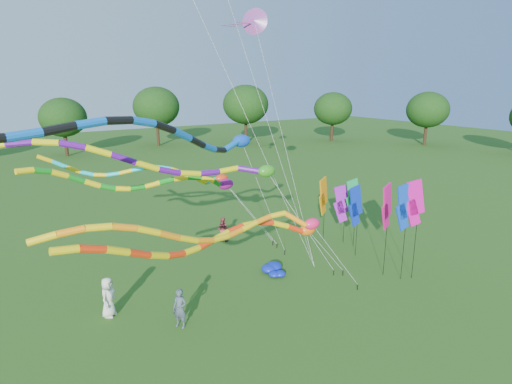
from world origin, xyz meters
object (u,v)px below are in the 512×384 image
person_c (222,229)px  person_a (108,297)px  tube_kite_red (236,236)px  blue_nylon_heap (270,270)px  person_b (180,308)px  tube_kite_orange (231,228)px

person_c → person_a: bearing=79.7°
tube_kite_red → blue_nylon_heap: (3.97, 3.31, -3.78)m
tube_kite_red → person_b: bearing=145.1°
person_a → person_b: person_a is taller
tube_kite_red → person_c: 10.47m
tube_kite_red → tube_kite_orange: bearing=-135.7°
blue_nylon_heap → person_b: bearing=-159.9°
tube_kite_red → tube_kite_orange: size_ratio=1.00×
person_b → tube_kite_red: bearing=27.4°
tube_kite_red → person_a: tube_kite_red is taller
blue_nylon_heap → person_c: 5.79m
person_b → person_a: bearing=-173.3°
blue_nylon_heap → person_a: size_ratio=0.93×
tube_kite_orange → blue_nylon_heap: bearing=39.7°
person_a → blue_nylon_heap: bearing=-51.8°
person_c → blue_nylon_heap: bearing=135.6°
person_a → person_b: bearing=-97.0°
tube_kite_orange → person_a: size_ratio=7.60×
tube_kite_orange → person_c: tube_kite_orange is taller
tube_kite_orange → person_c: size_ratio=8.73×
tube_kite_orange → person_c: (4.84, 10.00, -4.00)m
blue_nylon_heap → person_c: person_c is taller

